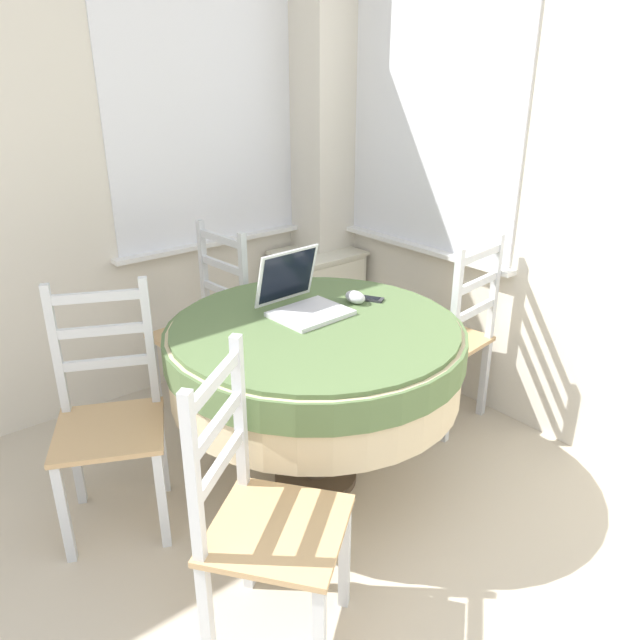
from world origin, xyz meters
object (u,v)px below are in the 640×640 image
(dining_chair_near_right_window, at_px, (449,338))
(dining_chair_camera_near, at_px, (263,521))
(round_dining_table, at_px, (315,354))
(cell_phone, at_px, (371,299))
(laptop, at_px, (302,300))
(computer_mouse, at_px, (355,297))
(dining_chair_near_back_window, at_px, (206,330))
(corner_cabinet, at_px, (318,303))
(dining_chair_left_flank, at_px, (110,419))

(dining_chair_near_right_window, relative_size, dining_chair_camera_near, 1.00)
(round_dining_table, xyz_separation_m, cell_phone, (0.35, 0.05, 0.14))
(laptop, xyz_separation_m, computer_mouse, (0.24, -0.06, -0.03))
(dining_chair_near_back_window, bearing_deg, corner_cabinet, 11.86)
(dining_chair_near_back_window, xyz_separation_m, dining_chair_left_flank, (-0.71, -0.50, 0.00))
(dining_chair_camera_near, xyz_separation_m, dining_chair_left_flank, (-0.12, 0.84, 0.00))
(cell_phone, relative_size, dining_chair_camera_near, 0.12)
(dining_chair_near_right_window, bearing_deg, corner_cabinet, 89.23)
(dining_chair_near_back_window, distance_m, corner_cabinet, 0.91)
(laptop, relative_size, dining_chair_near_right_window, 0.33)
(laptop, height_order, dining_chair_camera_near, laptop)
(computer_mouse, height_order, dining_chair_near_right_window, dining_chair_near_right_window)
(laptop, bearing_deg, dining_chair_camera_near, -135.60)
(round_dining_table, height_order, dining_chair_near_back_window, dining_chair_near_back_window)
(round_dining_table, height_order, computer_mouse, computer_mouse)
(dining_chair_camera_near, distance_m, dining_chair_left_flank, 0.85)
(corner_cabinet, bearing_deg, dining_chair_camera_near, -133.89)
(computer_mouse, relative_size, dining_chair_near_back_window, 0.11)
(computer_mouse, bearing_deg, dining_chair_near_back_window, 113.00)
(laptop, relative_size, cell_phone, 2.77)
(dining_chair_near_back_window, xyz_separation_m, corner_cabinet, (0.88, 0.18, -0.12))
(dining_chair_near_back_window, relative_size, dining_chair_left_flank, 1.00)
(dining_chair_near_right_window, relative_size, dining_chair_left_flank, 1.00)
(cell_phone, height_order, dining_chair_near_right_window, dining_chair_near_right_window)
(laptop, relative_size, dining_chair_left_flank, 0.33)
(dining_chair_camera_near, height_order, dining_chair_left_flank, same)
(computer_mouse, bearing_deg, dining_chair_left_flank, 166.34)
(cell_phone, relative_size, dining_chair_left_flank, 0.12)
(dining_chair_left_flank, bearing_deg, dining_chair_camera_near, -81.60)
(cell_phone, relative_size, corner_cabinet, 0.17)
(dining_chair_near_right_window, distance_m, corner_cabinet, 1.04)
(dining_chair_left_flank, xyz_separation_m, corner_cabinet, (1.59, 0.69, -0.12))
(corner_cabinet, bearing_deg, computer_mouse, -120.94)
(cell_phone, height_order, dining_chair_near_back_window, dining_chair_near_back_window)
(round_dining_table, height_order, cell_phone, cell_phone)
(laptop, distance_m, dining_chair_camera_near, 0.99)
(computer_mouse, bearing_deg, round_dining_table, -166.48)
(computer_mouse, bearing_deg, laptop, 165.03)
(cell_phone, bearing_deg, laptop, 165.05)
(round_dining_table, height_order, dining_chair_near_right_window, dining_chair_near_right_window)
(laptop, height_order, cell_phone, laptop)
(laptop, distance_m, corner_cabinet, 1.27)
(laptop, xyz_separation_m, dining_chair_near_back_window, (-0.08, 0.69, -0.35))
(cell_phone, relative_size, dining_chair_near_right_window, 0.12)
(computer_mouse, height_order, dining_chair_left_flank, dining_chair_left_flank)
(cell_phone, bearing_deg, dining_chair_near_right_window, -8.71)
(laptop, relative_size, dining_chair_near_back_window, 0.33)
(cell_phone, xyz_separation_m, dining_chair_left_flank, (-1.11, 0.27, -0.30))
(dining_chair_near_right_window, xyz_separation_m, dining_chair_left_flank, (-1.58, 0.34, 0.00))
(dining_chair_near_back_window, bearing_deg, cell_phone, -62.82)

